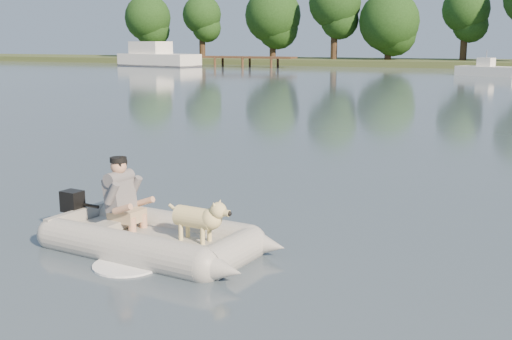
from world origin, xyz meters
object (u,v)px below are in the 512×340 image
at_px(man, 121,192).
at_px(cabin_cruiser, 158,54).
at_px(dinghy, 156,211).
at_px(dog, 195,221).
at_px(dock, 210,61).
at_px(motorboat, 488,64).

xyz_separation_m(man, cabin_cruiser, (-29.89, 50.37, 0.55)).
xyz_separation_m(dinghy, dog, (0.58, -0.03, -0.06)).
xyz_separation_m(man, dog, (1.18, -0.16, -0.23)).
distance_m(man, cabin_cruiser, 58.58).
bearing_deg(dock, man, -64.44).
distance_m(dinghy, dog, 0.58).
relative_size(man, cabin_cruiser, 0.10).
distance_m(dinghy, cabin_cruiser, 59.00).
bearing_deg(man, motorboat, 94.81).
height_order(dinghy, motorboat, motorboat).
relative_size(dock, motorboat, 3.88).
bearing_deg(dock, cabin_cruiser, -163.91).
bearing_deg(dog, dinghy, -175.43).
bearing_deg(dinghy, dock, 123.68).
xyz_separation_m(dock, man, (24.80, -51.84, 0.17)).
bearing_deg(dock, dinghy, -63.95).
distance_m(man, motorboat, 44.06).
height_order(man, motorboat, motorboat).
height_order(dinghy, man, man).
distance_m(dock, motorboat, 28.08).
bearing_deg(dock, motorboat, -16.21).
xyz_separation_m(dog, cabin_cruiser, (-31.08, 50.53, 0.78)).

